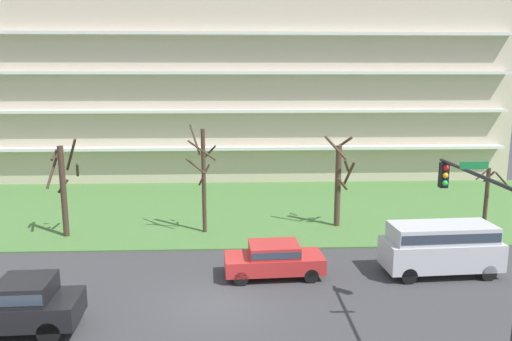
{
  "coord_description": "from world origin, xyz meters",
  "views": [
    {
      "loc": [
        0.8,
        -18.36,
        8.97
      ],
      "look_at": [
        1.78,
        6.0,
        4.21
      ],
      "focal_mm": 34.59,
      "sensor_mm": 36.0,
      "label": 1
    }
  ],
  "objects_px": {
    "sedan_red_center_left": "(274,258)",
    "van_silver_center_right": "(441,245)",
    "tree_left": "(203,176)",
    "traffic_signal_mast": "(487,233)",
    "pickup_black_near_left": "(8,305)",
    "tree_center": "(339,181)",
    "tree_right": "(487,195)",
    "tree_far_left": "(64,186)"
  },
  "relations": [
    {
      "from": "pickup_black_near_left",
      "to": "traffic_signal_mast",
      "type": "bearing_deg",
      "value": -12.41
    },
    {
      "from": "pickup_black_near_left",
      "to": "traffic_signal_mast",
      "type": "height_order",
      "value": "traffic_signal_mast"
    },
    {
      "from": "sedan_red_center_left",
      "to": "traffic_signal_mast",
      "type": "distance_m",
      "value": 9.87
    },
    {
      "from": "tree_right",
      "to": "van_silver_center_right",
      "type": "relative_size",
      "value": 0.69
    },
    {
      "from": "tree_left",
      "to": "traffic_signal_mast",
      "type": "xyz_separation_m",
      "value": [
        9.26,
        -13.58,
        1.03
      ]
    },
    {
      "from": "van_silver_center_right",
      "to": "pickup_black_near_left",
      "type": "bearing_deg",
      "value": 11.33
    },
    {
      "from": "pickup_black_near_left",
      "to": "van_silver_center_right",
      "type": "bearing_deg",
      "value": 12.22
    },
    {
      "from": "pickup_black_near_left",
      "to": "van_silver_center_right",
      "type": "distance_m",
      "value": 17.87
    },
    {
      "from": "tree_center",
      "to": "van_silver_center_right",
      "type": "bearing_deg",
      "value": -66.19
    },
    {
      "from": "traffic_signal_mast",
      "to": "van_silver_center_right",
      "type": "bearing_deg",
      "value": 75.67
    },
    {
      "from": "tree_right",
      "to": "pickup_black_near_left",
      "type": "distance_m",
      "value": 25.22
    },
    {
      "from": "sedan_red_center_left",
      "to": "tree_far_left",
      "type": "bearing_deg",
      "value": -31.57
    },
    {
      "from": "pickup_black_near_left",
      "to": "tree_far_left",
      "type": "bearing_deg",
      "value": 95.63
    },
    {
      "from": "traffic_signal_mast",
      "to": "sedan_red_center_left",
      "type": "bearing_deg",
      "value": 128.41
    },
    {
      "from": "tree_left",
      "to": "pickup_black_near_left",
      "type": "distance_m",
      "value": 12.69
    },
    {
      "from": "tree_right",
      "to": "traffic_signal_mast",
      "type": "xyz_separation_m",
      "value": [
        -7.24,
        -13.72,
        2.3
      ]
    },
    {
      "from": "tree_left",
      "to": "tree_center",
      "type": "relative_size",
      "value": 1.13
    },
    {
      "from": "tree_left",
      "to": "traffic_signal_mast",
      "type": "distance_m",
      "value": 16.47
    },
    {
      "from": "tree_far_left",
      "to": "pickup_black_near_left",
      "type": "bearing_deg",
      "value": -82.03
    },
    {
      "from": "tree_right",
      "to": "sedan_red_center_left",
      "type": "height_order",
      "value": "tree_right"
    },
    {
      "from": "tree_left",
      "to": "van_silver_center_right",
      "type": "relative_size",
      "value": 1.18
    },
    {
      "from": "tree_far_left",
      "to": "traffic_signal_mast",
      "type": "distance_m",
      "value": 21.54
    },
    {
      "from": "tree_left",
      "to": "sedan_red_center_left",
      "type": "height_order",
      "value": "tree_left"
    },
    {
      "from": "sedan_red_center_left",
      "to": "traffic_signal_mast",
      "type": "xyz_separation_m",
      "value": [
        5.73,
        -7.23,
        3.49
      ]
    },
    {
      "from": "tree_center",
      "to": "van_silver_center_right",
      "type": "xyz_separation_m",
      "value": [
        3.2,
        -7.24,
        -1.41
      ]
    },
    {
      "from": "tree_center",
      "to": "sedan_red_center_left",
      "type": "bearing_deg",
      "value": -121.2
    },
    {
      "from": "tree_left",
      "to": "tree_right",
      "type": "xyz_separation_m",
      "value": [
        16.5,
        0.13,
        -1.28
      ]
    },
    {
      "from": "tree_far_left",
      "to": "traffic_signal_mast",
      "type": "bearing_deg",
      "value": -38.09
    },
    {
      "from": "tree_left",
      "to": "pickup_black_near_left",
      "type": "height_order",
      "value": "tree_left"
    },
    {
      "from": "tree_far_left",
      "to": "tree_right",
      "type": "distance_m",
      "value": 24.17
    },
    {
      "from": "pickup_black_near_left",
      "to": "tree_center",
      "type": "bearing_deg",
      "value": 37.44
    },
    {
      "from": "sedan_red_center_left",
      "to": "pickup_black_near_left",
      "type": "bearing_deg",
      "value": 21.58
    },
    {
      "from": "sedan_red_center_left",
      "to": "traffic_signal_mast",
      "type": "bearing_deg",
      "value": 125.16
    },
    {
      "from": "tree_left",
      "to": "sedan_red_center_left",
      "type": "xyz_separation_m",
      "value": [
        3.53,
        -6.35,
        -2.46
      ]
    },
    {
      "from": "van_silver_center_right",
      "to": "traffic_signal_mast",
      "type": "bearing_deg",
      "value": 72.44
    },
    {
      "from": "tree_left",
      "to": "traffic_signal_mast",
      "type": "relative_size",
      "value": 0.99
    },
    {
      "from": "tree_right",
      "to": "sedan_red_center_left",
      "type": "xyz_separation_m",
      "value": [
        -12.97,
        -6.49,
        -1.18
      ]
    },
    {
      "from": "sedan_red_center_left",
      "to": "van_silver_center_right",
      "type": "height_order",
      "value": "van_silver_center_right"
    },
    {
      "from": "pickup_black_near_left",
      "to": "van_silver_center_right",
      "type": "height_order",
      "value": "van_silver_center_right"
    },
    {
      "from": "tree_left",
      "to": "sedan_red_center_left",
      "type": "bearing_deg",
      "value": -60.95
    },
    {
      "from": "tree_center",
      "to": "sedan_red_center_left",
      "type": "distance_m",
      "value": 8.69
    },
    {
      "from": "van_silver_center_right",
      "to": "traffic_signal_mast",
      "type": "height_order",
      "value": "traffic_signal_mast"
    }
  ]
}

